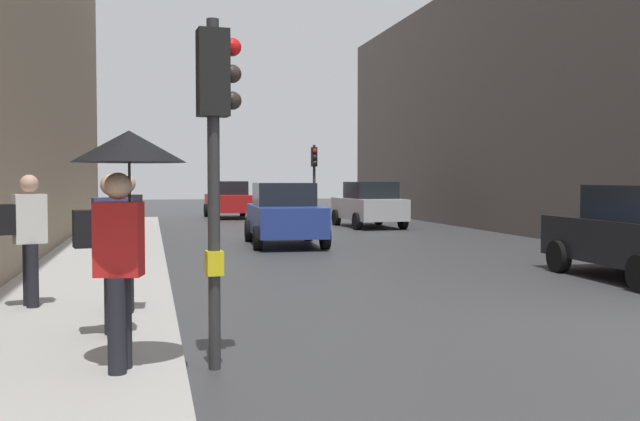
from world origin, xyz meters
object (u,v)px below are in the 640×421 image
Objects in this scene: pedestrian_with_umbrella at (126,183)px; traffic_light_near_left at (216,129)px; traffic_light_far_median at (314,169)px; car_blue_van at (285,214)px; car_silver_hatchback at (369,205)px; pedestrian_with_black_backpack at (26,232)px; pedestrian_in_dark_coat at (127,237)px; car_red_sedan at (229,200)px; pedestrian_with_grey_backpack at (108,245)px.

traffic_light_near_left is at bearing 31.18° from pedestrian_with_umbrella.
car_blue_van is (-3.26, -10.71, -1.43)m from traffic_light_far_median.
pedestrian_with_umbrella is at bearing -112.48° from car_silver_hatchback.
car_blue_van is at bearing -106.95° from traffic_light_far_median.
traffic_light_far_median is 22.41m from pedestrian_with_black_backpack.
pedestrian_in_dark_coat is (-0.93, 2.50, -1.23)m from traffic_light_near_left.
pedestrian_with_umbrella reaches higher than pedestrian_with_black_backpack.
traffic_light_near_left is at bearing -110.93° from car_silver_hatchback.
car_red_sedan is 27.19m from pedestrian_with_grey_backpack.
traffic_light_near_left is 0.80× the size of car_silver_hatchback.
pedestrian_with_umbrella is (-8.45, -20.43, 0.96)m from car_silver_hatchback.
pedestrian_with_umbrella is 3.09m from pedestrian_in_dark_coat.
pedestrian_with_grey_backpack is at bearing -95.81° from pedestrian_in_dark_coat.
car_blue_van is at bearing 76.88° from traffic_light_near_left.
traffic_light_far_median reaches higher than pedestrian_with_black_backpack.
traffic_light_far_median reaches higher than pedestrian_with_umbrella.
car_blue_van is 2.42× the size of pedestrian_in_dark_coat.
pedestrian_with_black_backpack is at bearing 152.45° from pedestrian_in_dark_coat.
traffic_light_near_left is at bearing -96.21° from car_red_sedan.
car_silver_hatchback is at bearing 65.28° from pedestrian_with_grey_backpack.
pedestrian_in_dark_coat is at bearing -110.57° from car_blue_van.
pedestrian_with_black_backpack is (-5.31, -9.96, 0.29)m from car_blue_van.
car_red_sedan is 25.28m from pedestrian_with_black_backpack.
traffic_light_far_median is 22.59m from pedestrian_in_dark_coat.
traffic_light_near_left reaches higher than car_blue_van.
traffic_light_near_left reaches higher than pedestrian_with_grey_backpack.
car_red_sedan and car_silver_hatchback have the same top height.
pedestrian_in_dark_coat is at bearing 84.19° from pedestrian_with_grey_backpack.
traffic_light_near_left is 21.38m from car_silver_hatchback.
traffic_light_far_median is 0.78× the size of car_silver_hatchback.
traffic_light_far_median reaches higher than car_silver_hatchback.
pedestrian_with_black_backpack reaches higher than car_blue_van.
car_silver_hatchback is 19.41m from pedestrian_in_dark_coat.
pedestrian_with_black_backpack is at bearing -112.53° from traffic_light_far_median.
pedestrian_in_dark_coat is (-8.55, -17.42, 0.25)m from car_silver_hatchback.
traffic_light_far_median is 1.89× the size of pedestrian_with_black_backpack.
traffic_light_near_left reaches higher than traffic_light_far_median.
pedestrian_with_umbrella reaches higher than car_red_sedan.
car_red_sedan is 1.01× the size of car_silver_hatchback.
car_red_sedan is at bearing 129.09° from traffic_light_far_median.
traffic_light_far_median is 1.89× the size of pedestrian_in_dark_coat.
pedestrian_with_grey_backpack is (-4.14, -12.12, 0.29)m from car_blue_van.
pedestrian_with_black_backpack is at bearing 125.20° from traffic_light_near_left.
car_red_sedan is 28.69m from pedestrian_with_umbrella.
traffic_light_near_left is 4.08m from pedestrian_with_black_backpack.
pedestrian_with_black_backpack is (-9.86, -16.74, 0.29)m from car_silver_hatchback.
pedestrian_with_black_backpack is (-1.17, 2.16, 0.00)m from pedestrian_with_grey_backpack.
car_red_sedan and car_blue_van have the same top height.
pedestrian_in_dark_coat is (1.32, -0.69, -0.03)m from pedestrian_with_black_backpack.
traffic_light_near_left is 0.80× the size of car_blue_van.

